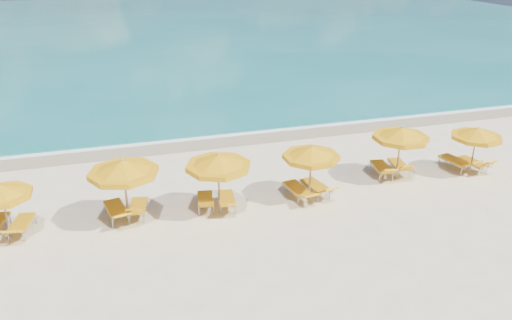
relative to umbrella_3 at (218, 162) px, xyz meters
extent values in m
plane|color=beige|center=(2.04, 0.42, -2.16)|extent=(120.00, 120.00, 0.00)
cube|color=#126667|center=(2.04, 48.42, -2.16)|extent=(120.00, 80.00, 0.30)
cube|color=tan|center=(2.04, 7.82, -2.16)|extent=(120.00, 2.60, 0.01)
cube|color=white|center=(2.04, 8.62, -2.16)|extent=(120.00, 1.20, 0.03)
cube|color=white|center=(-3.96, 17.42, -2.16)|extent=(14.00, 0.36, 0.05)
cube|color=white|center=(10.04, 24.42, -2.16)|extent=(18.00, 0.30, 0.05)
cylinder|color=tan|center=(-7.56, 0.40, -1.15)|extent=(0.06, 0.06, 2.03)
cone|color=orange|center=(-7.56, 0.40, -0.29)|extent=(2.71, 2.71, 0.41)
cylinder|color=orange|center=(-7.56, 0.40, -0.49)|extent=(2.73, 2.73, 0.16)
cylinder|color=tan|center=(-3.43, 0.29, -0.92)|extent=(0.08, 0.08, 2.49)
cone|color=orange|center=(-3.43, 0.29, 0.13)|extent=(2.78, 2.78, 0.50)
cylinder|color=orange|center=(-3.43, 0.29, -0.11)|extent=(2.81, 2.81, 0.20)
sphere|color=tan|center=(-3.43, 0.29, 0.38)|extent=(0.11, 0.11, 0.11)
cylinder|color=tan|center=(0.00, 0.00, -0.95)|extent=(0.08, 0.08, 2.43)
cone|color=orange|center=(0.00, 0.00, 0.07)|extent=(2.48, 2.48, 0.49)
cylinder|color=orange|center=(0.00, 0.00, -0.17)|extent=(2.50, 2.50, 0.19)
sphere|color=tan|center=(0.00, 0.00, 0.32)|extent=(0.11, 0.11, 0.11)
cylinder|color=tan|center=(3.80, 0.15, -1.03)|extent=(0.07, 0.07, 2.26)
cone|color=orange|center=(3.80, 0.15, -0.09)|extent=(2.98, 2.98, 0.45)
cylinder|color=orange|center=(3.80, 0.15, -0.31)|extent=(3.01, 3.01, 0.18)
sphere|color=tan|center=(3.80, 0.15, 0.15)|extent=(0.10, 0.10, 0.10)
cylinder|color=tan|center=(8.22, 0.80, -0.97)|extent=(0.07, 0.07, 2.37)
cone|color=orange|center=(8.22, 0.80, 0.02)|extent=(3.14, 3.14, 0.47)
cylinder|color=orange|center=(8.22, 0.80, -0.21)|extent=(3.16, 3.16, 0.19)
sphere|color=tan|center=(8.22, 0.80, 0.26)|extent=(0.11, 0.11, 0.11)
cylinder|color=tan|center=(11.77, 0.36, -1.08)|extent=(0.07, 0.07, 2.16)
cone|color=orange|center=(11.77, 0.36, -0.18)|extent=(2.66, 2.66, 0.43)
cylinder|color=orange|center=(11.77, 0.36, -0.39)|extent=(2.69, 2.69, 0.17)
sphere|color=tan|center=(11.77, 0.36, 0.04)|extent=(0.10, 0.10, 0.10)
cube|color=#E49F0D|center=(-7.17, 0.67, -1.78)|extent=(0.83, 1.42, 0.08)
cube|color=#E49F0D|center=(-7.34, -0.25, -1.60)|extent=(0.69, 0.67, 0.41)
cube|color=#E49F0D|center=(-3.87, 0.76, -1.74)|extent=(0.92, 1.55, 0.09)
cube|color=#E49F0D|center=(-3.67, -0.23, -1.57)|extent=(0.76, 0.75, 0.42)
cube|color=#E49F0D|center=(-3.03, 0.77, -1.78)|extent=(0.83, 1.42, 0.08)
cube|color=#E49F0D|center=(-3.20, -0.11, -1.56)|extent=(0.68, 0.61, 0.49)
cube|color=#E49F0D|center=(-0.44, 0.62, -1.78)|extent=(0.78, 1.38, 0.08)
cube|color=#E49F0D|center=(-0.57, -0.24, -1.56)|extent=(0.65, 0.56, 0.50)
cube|color=#E49F0D|center=(0.38, 0.44, -1.78)|extent=(0.77, 1.39, 0.08)
cube|color=#E49F0D|center=(0.24, -0.48, -1.62)|extent=(0.67, 0.65, 0.39)
cube|color=#E49F0D|center=(3.34, 0.44, -1.76)|extent=(0.79, 1.46, 0.09)
cube|color=#E49F0D|center=(3.47, -0.55, -1.63)|extent=(0.70, 0.71, 0.33)
cube|color=#E49F0D|center=(4.18, 0.50, -1.76)|extent=(0.87, 1.48, 0.09)
cube|color=#E49F0D|center=(4.37, -0.44, -1.58)|extent=(0.72, 0.70, 0.43)
cube|color=#E49F0D|center=(7.78, 1.36, -1.75)|extent=(0.87, 1.50, 0.09)
cube|color=#E49F0D|center=(7.60, 0.41, -1.55)|extent=(0.72, 0.69, 0.47)
cube|color=#E49F0D|center=(8.69, 1.41, -1.77)|extent=(0.84, 1.44, 0.08)
cube|color=#E49F0D|center=(8.52, 0.51, -1.56)|extent=(0.69, 0.64, 0.48)
cube|color=#E49F0D|center=(11.40, 1.05, -1.74)|extent=(0.91, 1.54, 0.09)
cube|color=#E49F0D|center=(11.59, 0.06, -1.55)|extent=(0.75, 0.72, 0.45)
cube|color=#E49F0D|center=(12.13, 0.74, -1.78)|extent=(0.81, 1.41, 0.08)
cube|color=#E49F0D|center=(12.28, -0.12, -1.55)|extent=(0.67, 0.59, 0.50)
camera|label=1|loc=(-3.45, -16.73, 7.46)|focal=35.00mm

